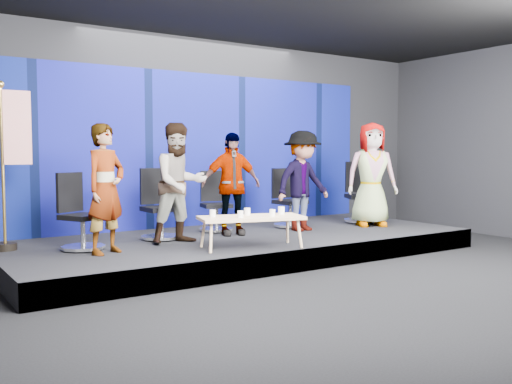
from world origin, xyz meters
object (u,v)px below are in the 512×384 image
Objects in this scene: chair_a at (80,224)px; mug_b at (241,214)px; flag_stand at (12,161)px; panelist_d at (303,181)px; chair_b at (159,216)px; mug_d at (272,213)px; mug_e at (281,210)px; chair_d at (288,208)px; chair_c at (216,211)px; chair_e at (360,202)px; mug_c at (247,212)px; panelist_b at (180,183)px; panelist_e at (372,174)px; mug_a at (213,213)px; panelist_c at (231,184)px; panelist_a at (106,189)px; coffee_table at (251,219)px.

mug_b is at bearing -60.89° from chair_a.
panelist_d is at bearing -8.55° from flag_stand.
mug_d is at bearing -59.94° from chair_b.
flag_stand reaches higher than mug_e.
chair_c is at bearing 164.21° from chair_d.
chair_e is 11.38× the size of mug_c.
panelist_e reaches higher than panelist_b.
mug_a is (-3.59, -0.99, 0.11)m from chair_e.
panelist_e is at bearing 14.43° from mug_b.
panelist_c is at bearing -7.74° from flag_stand.
mug_b is at bearing -176.63° from mug_e.
panelist_e reaches higher than mug_c.
panelist_d reaches higher than chair_c.
chair_d reaches higher than mug_e.
mug_c is 1.08× the size of mug_d.
chair_e is at bearing -12.68° from chair_d.
panelist_e is 19.90× the size of mug_d.
panelist_b reaches higher than panelist_c.
chair_c is at bearing 84.94° from mug_d.
chair_a is 10.85× the size of mug_a.
panelist_a is 1.01× the size of panelist_d.
coffee_table is (-1.66, -1.41, 0.06)m from chair_d.
chair_e is 3.58m from mug_b.
chair_d is 2.07m from mug_c.
chair_a is 2.65m from mug_e.
mug_b is (0.25, -0.28, -0.00)m from mug_a.
chair_e is at bearing -25.39° from chair_a.
mug_b is 1.01× the size of mug_d.
panelist_d is at bearing 28.74° from mug_b.
chair_d is 10.35× the size of mug_c.
panelist_b is 0.95× the size of panelist_e.
mug_b is 0.04× the size of flag_stand.
flag_stand reaches higher than chair_a.
chair_d is 2.39m from mug_b.
chair_c is 1.47m from panelist_d.
mug_e is (0.68, 0.04, 0.01)m from mug_b.
panelist_c is at bearing -13.25° from chair_b.
panelist_e is at bearing -84.80° from chair_e.
mug_a is at bearing -107.00° from chair_c.
chair_d is 0.56× the size of panelist_e.
mug_b is 0.45m from mug_d.
mug_e is at bearing -43.40° from panelist_a.
mug_e is (0.23, 0.12, 0.01)m from mug_d.
panelist_a is 1.71m from mug_b.
mug_e reaches higher than mug_a.
chair_b is 11.62× the size of mug_d.
panelist_e is 19.65× the size of mug_b.
panelist_a is at bearing 161.74° from mug_a.
chair_b is at bearing 8.67° from panelist_a.
panelist_e is 1.20× the size of coffee_table.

